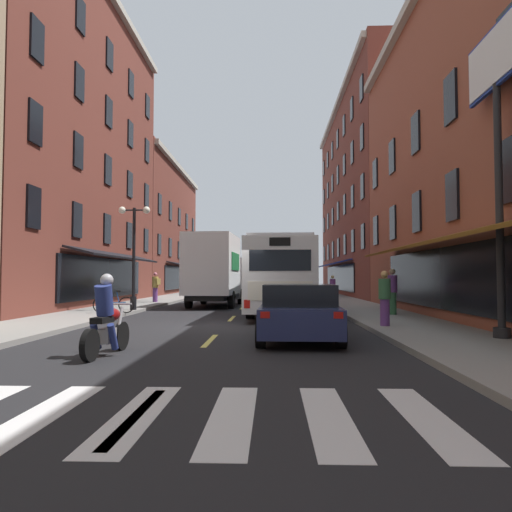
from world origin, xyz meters
name	(u,v)px	position (x,y,z in m)	size (l,w,h in m)	color
ground_plane	(224,328)	(0.00, 0.00, -0.05)	(34.80, 80.00, 0.10)	black
lane_centre_dashes	(223,327)	(0.00, -0.25, 0.00)	(0.14, 73.90, 0.01)	#DBCC4C
crosswalk_near	(137,415)	(0.00, -10.00, 0.00)	(7.10, 2.80, 0.01)	silver
sidewalk_left	(44,324)	(-5.90, 0.00, 0.07)	(3.00, 80.00, 0.14)	gray
sidewalk_right	(408,325)	(5.90, 0.00, 0.07)	(3.00, 80.00, 0.14)	gray
billboard_sign	(497,97)	(7.05, -3.82, 5.98)	(0.40, 2.99, 7.61)	black
transit_bus	(282,276)	(1.99, 6.59, 1.65)	(2.92, 12.44, 3.13)	silver
box_truck	(216,271)	(-1.53, 10.59, 1.94)	(2.75, 7.09, 3.80)	white
sedan_near	(299,312)	(2.24, -3.27, 0.71)	(2.11, 4.45, 1.41)	navy
sedan_mid	(236,289)	(-1.27, 22.21, 0.66)	(2.00, 4.50, 1.27)	#144723
motorcycle_rider	(106,321)	(-1.80, -5.90, 0.71)	(0.64, 2.07, 1.66)	black
bicycle_near	(114,304)	(-4.89, 3.82, 0.50)	(1.71, 0.48, 0.91)	black
pedestrian_near	(155,286)	(-5.31, 12.51, 1.06)	(0.51, 0.48, 1.74)	#66387F
pedestrian_mid	(385,298)	(4.92, -1.02, 0.98)	(0.36, 0.36, 1.64)	#66387F
pedestrian_far	(333,288)	(5.38, 15.06, 0.94)	(0.36, 0.36, 1.57)	#66387F
pedestrian_rear	(393,291)	(6.25, 3.38, 1.06)	(0.36, 0.36, 1.78)	#33663F
street_lamp_twin	(134,252)	(-4.61, 5.63, 2.71)	(1.42, 0.32, 4.61)	black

